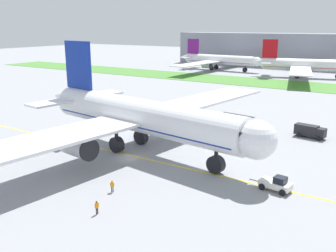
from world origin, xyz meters
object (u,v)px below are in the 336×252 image
(parked_airliner_far_centre, at_px, (303,65))
(ground_crew_marshaller_front, at_px, (112,185))
(service_truck_baggage_loader, at_px, (310,131))
(pushback_tug, at_px, (276,184))
(ground_crew_wingwalker_port, at_px, (23,150))
(parked_airliner_far_left, at_px, (218,60))
(ground_crew_wingwalker_starboard, at_px, (97,206))
(airliner_foreground, at_px, (139,116))

(parked_airliner_far_centre, bearing_deg, ground_crew_marshaller_front, -87.14)
(ground_crew_marshaller_front, distance_m, service_truck_baggage_loader, 45.14)
(pushback_tug, xyz_separation_m, service_truck_baggage_loader, (-1.95, 29.14, 0.45))
(ground_crew_wingwalker_port, xyz_separation_m, parked_airliner_far_left, (-27.14, 137.56, 4.27))
(ground_crew_wingwalker_starboard, xyz_separation_m, parked_airliner_far_centre, (-9.25, 140.27, 4.47))
(ground_crew_wingwalker_port, relative_size, parked_airliner_far_left, 0.02)
(ground_crew_wingwalker_starboard, distance_m, service_truck_baggage_loader, 49.75)
(pushback_tug, xyz_separation_m, parked_airliner_far_left, (-69.27, 127.98, 4.23))
(pushback_tug, bearing_deg, parked_airliner_far_centre, 101.89)
(ground_crew_wingwalker_starboard, height_order, service_truck_baggage_loader, service_truck_baggage_loader)
(airliner_foreground, bearing_deg, ground_crew_marshaller_front, -65.38)
(parked_airliner_far_left, bearing_deg, parked_airliner_far_centre, -8.07)
(parked_airliner_far_left, distance_m, parked_airliner_far_centre, 44.06)
(ground_crew_wingwalker_port, bearing_deg, parked_airliner_far_centre, 82.85)
(ground_crew_marshaller_front, height_order, ground_crew_wingwalker_starboard, ground_crew_wingwalker_starboard)
(ground_crew_wingwalker_starboard, xyz_separation_m, service_truck_baggage_loader, (14.44, 47.61, 0.38))
(ground_crew_wingwalker_port, bearing_deg, ground_crew_marshaller_front, -7.63)
(service_truck_baggage_loader, relative_size, parked_airliner_far_left, 0.09)
(pushback_tug, height_order, parked_airliner_far_left, parked_airliner_far_left)
(service_truck_baggage_loader, xyz_separation_m, parked_airliner_far_centre, (-23.68, 92.66, 4.09))
(ground_crew_wingwalker_port, distance_m, parked_airliner_far_left, 140.28)
(ground_crew_marshaller_front, xyz_separation_m, parked_airliner_far_left, (-50.34, 140.67, 4.19))
(pushback_tug, distance_m, parked_airliner_far_left, 145.59)
(airliner_foreground, xyz_separation_m, parked_airliner_far_left, (-42.90, 124.43, -1.33))
(parked_airliner_far_left, relative_size, parked_airliner_far_centre, 1.03)
(ground_crew_marshaller_front, height_order, parked_airliner_far_centre, parked_airliner_far_centre)
(pushback_tug, xyz_separation_m, ground_crew_wingwalker_starboard, (-16.39, -18.47, 0.06))
(ground_crew_wingwalker_starboard, bearing_deg, ground_crew_marshaller_front, 113.65)
(pushback_tug, distance_m, ground_crew_wingwalker_starboard, 24.70)
(ground_crew_marshaller_front, relative_size, service_truck_baggage_loader, 0.27)
(ground_crew_wingwalker_port, bearing_deg, parked_airliner_far_left, 101.16)
(parked_airliner_far_centre, bearing_deg, service_truck_baggage_loader, -75.66)
(ground_crew_wingwalker_port, bearing_deg, airliner_foreground, 39.81)
(ground_crew_wingwalker_port, xyz_separation_m, parked_airliner_far_centre, (16.48, 131.38, 4.57))
(airliner_foreground, bearing_deg, ground_crew_wingwalker_starboard, -65.63)
(ground_crew_wingwalker_port, height_order, ground_crew_marshaller_front, ground_crew_marshaller_front)
(ground_crew_wingwalker_port, height_order, ground_crew_wingwalker_starboard, ground_crew_wingwalker_starboard)
(ground_crew_wingwalker_starboard, xyz_separation_m, parked_airliner_far_left, (-52.88, 146.46, 4.17))
(ground_crew_wingwalker_starboard, bearing_deg, pushback_tug, 48.42)
(airliner_foreground, distance_m, ground_crew_wingwalker_port, 21.26)
(service_truck_baggage_loader, relative_size, parked_airliner_far_centre, 0.09)
(ground_crew_marshaller_front, distance_m, parked_airliner_far_centre, 134.72)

